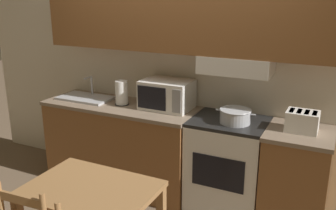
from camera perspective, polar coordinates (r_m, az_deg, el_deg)
name	(u,v)px	position (r m, az deg, el deg)	size (l,w,h in m)	color
ground_plane	(185,182)	(4.22, 2.66, -11.69)	(16.00, 16.00, 0.00)	brown
wall_back	(186,48)	(3.67, 2.81, 8.72)	(5.25, 0.38, 2.55)	silver
lower_counter_main	(122,144)	(4.05, -7.02, -5.97)	(1.64, 0.60, 0.90)	brown
lower_counter_right_stub	(295,179)	(3.50, 18.83, -10.68)	(0.55, 0.60, 0.90)	brown
stove_range	(227,165)	(3.61, 8.99, -9.04)	(0.68, 0.57, 0.90)	white
cooking_pot	(235,116)	(3.36, 10.20, -1.60)	(0.36, 0.28, 0.13)	#B7BABF
microwave	(167,95)	(3.69, -0.17, 1.61)	(0.49, 0.36, 0.29)	white
toaster	(302,121)	(3.30, 19.77, -2.33)	(0.27, 0.20, 0.17)	white
sink_basin	(85,97)	(4.15, -12.46, 1.13)	(0.58, 0.33, 0.23)	#B7BABF
paper_towel_roll	(122,93)	(3.86, -7.08, 1.86)	(0.15, 0.15, 0.25)	black
dining_table	(91,206)	(2.68, -11.58, -14.86)	(0.86, 0.62, 0.77)	#9E7042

